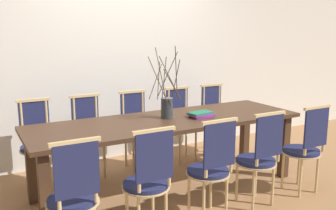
# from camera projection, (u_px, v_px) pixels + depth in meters

# --- Properties ---
(ground_plane) EXTENTS (16.00, 16.00, 0.00)m
(ground_plane) POSITION_uv_depth(u_px,v_px,m) (168.00, 188.00, 4.00)
(ground_plane) COLOR #9E7047
(wall_rear) EXTENTS (12.00, 0.06, 3.20)m
(wall_rear) POSITION_uv_depth(u_px,v_px,m) (120.00, 35.00, 4.78)
(wall_rear) COLOR silver
(wall_rear) RESTS_ON ground_plane
(dining_table) EXTENTS (2.85, 0.89, 0.76)m
(dining_table) POSITION_uv_depth(u_px,v_px,m) (168.00, 128.00, 3.87)
(dining_table) COLOR #422B1C
(dining_table) RESTS_ON ground_plane
(chair_near_leftend) EXTENTS (0.39, 0.39, 0.94)m
(chair_near_leftend) POSITION_uv_depth(u_px,v_px,m) (74.00, 194.00, 2.69)
(chair_near_leftend) COLOR #1E234C
(chair_near_leftend) RESTS_ON ground_plane
(chair_near_left) EXTENTS (0.39, 0.39, 0.94)m
(chair_near_left) POSITION_uv_depth(u_px,v_px,m) (148.00, 179.00, 2.97)
(chair_near_left) COLOR #1E234C
(chair_near_left) RESTS_ON ground_plane
(chair_near_center) EXTENTS (0.39, 0.39, 0.94)m
(chair_near_center) POSITION_uv_depth(u_px,v_px,m) (211.00, 166.00, 3.26)
(chair_near_center) COLOR #1E234C
(chair_near_center) RESTS_ON ground_plane
(chair_near_right) EXTENTS (0.39, 0.39, 0.94)m
(chair_near_right) POSITION_uv_depth(u_px,v_px,m) (260.00, 156.00, 3.52)
(chair_near_right) COLOR #1E234C
(chair_near_right) RESTS_ON ground_plane
(chair_near_rightend) EXTENTS (0.39, 0.39, 0.94)m
(chair_near_rightend) POSITION_uv_depth(u_px,v_px,m) (305.00, 146.00, 3.80)
(chair_near_rightend) COLOR #1E234C
(chair_near_rightend) RESTS_ON ground_plane
(chair_far_leftend) EXTENTS (0.39, 0.39, 0.94)m
(chair_far_leftend) POSITION_uv_depth(u_px,v_px,m) (37.00, 140.00, 4.00)
(chair_far_leftend) COLOR #1E234C
(chair_far_leftend) RESTS_ON ground_plane
(chair_far_left) EXTENTS (0.39, 0.39, 0.94)m
(chair_far_left) POSITION_uv_depth(u_px,v_px,m) (89.00, 133.00, 4.26)
(chair_far_left) COLOR #1E234C
(chair_far_left) RESTS_ON ground_plane
(chair_far_center) EXTENTS (0.39, 0.39, 0.94)m
(chair_far_center) POSITION_uv_depth(u_px,v_px,m) (137.00, 127.00, 4.54)
(chair_far_center) COLOR #1E234C
(chair_far_center) RESTS_ON ground_plane
(chair_far_right) EXTENTS (0.39, 0.39, 0.94)m
(chair_far_right) POSITION_uv_depth(u_px,v_px,m) (181.00, 121.00, 4.84)
(chair_far_right) COLOR #1E234C
(chair_far_right) RESTS_ON ground_plane
(chair_far_rightend) EXTENTS (0.39, 0.39, 0.94)m
(chair_far_rightend) POSITION_uv_depth(u_px,v_px,m) (216.00, 117.00, 5.09)
(chair_far_rightend) COLOR #1E234C
(chair_far_rightend) RESTS_ON ground_plane
(vase_centerpiece) EXTENTS (0.34, 0.36, 0.75)m
(vase_centerpiece) POSITION_uv_depth(u_px,v_px,m) (167.00, 106.00, 3.87)
(vase_centerpiece) COLOR #33383D
(vase_centerpiece) RESTS_ON dining_table
(book_stack) EXTENTS (0.27, 0.22, 0.05)m
(book_stack) POSITION_uv_depth(u_px,v_px,m) (201.00, 114.00, 3.94)
(book_stack) COLOR #842D8C
(book_stack) RESTS_ON dining_table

